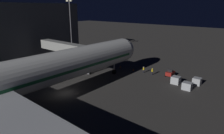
{
  "coord_description": "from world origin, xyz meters",
  "views": [
    {
      "loc": [
        -30.06,
        21.74,
        16.35
      ],
      "look_at": [
        -3.0,
        -10.84,
        3.5
      ],
      "focal_mm": 31.61,
      "sensor_mm": 36.0,
      "label": 1
    }
  ],
  "objects_px": {
    "jet_bridge": "(71,49)",
    "baggage_container_mid_row": "(176,80)",
    "apron_floodlight_mast": "(71,24)",
    "ground_crew_by_belt_loader": "(144,69)",
    "baggage_container_near_belt": "(197,81)",
    "traffic_cone_nose_starboard": "(120,67)",
    "ground_crew_near_nose_gear": "(152,71)",
    "baggage_tug_spare": "(170,73)",
    "traffic_cone_nose_port": "(133,70)",
    "baggage_container_far_row": "(187,86)"
  },
  "relations": [
    {
      "from": "baggage_container_mid_row",
      "to": "ground_crew_near_nose_gear",
      "type": "relative_size",
      "value": 0.98
    },
    {
      "from": "baggage_container_mid_row",
      "to": "jet_bridge",
      "type": "bearing_deg",
      "value": 16.37
    },
    {
      "from": "ground_crew_near_nose_gear",
      "to": "ground_crew_by_belt_loader",
      "type": "xyz_separation_m",
      "value": [
        2.55,
        -0.11,
        -0.09
      ]
    },
    {
      "from": "baggage_container_far_row",
      "to": "traffic_cone_nose_port",
      "type": "xyz_separation_m",
      "value": [
        15.71,
        -3.64,
        -0.51
      ]
    },
    {
      "from": "baggage_container_near_belt",
      "to": "baggage_container_far_row",
      "type": "xyz_separation_m",
      "value": [
        0.68,
        4.1,
        -0.0
      ]
    },
    {
      "from": "baggage_tug_spare",
      "to": "ground_crew_near_nose_gear",
      "type": "bearing_deg",
      "value": 25.73
    },
    {
      "from": "jet_bridge",
      "to": "baggage_container_mid_row",
      "type": "relative_size",
      "value": 12.05
    },
    {
      "from": "apron_floodlight_mast",
      "to": "ground_crew_by_belt_loader",
      "type": "bearing_deg",
      "value": 176.7
    },
    {
      "from": "baggage_tug_spare",
      "to": "traffic_cone_nose_port",
      "type": "bearing_deg",
      "value": 11.04
    },
    {
      "from": "baggage_container_mid_row",
      "to": "baggage_container_far_row",
      "type": "height_order",
      "value": "baggage_container_mid_row"
    },
    {
      "from": "ground_crew_by_belt_loader",
      "to": "traffic_cone_nose_starboard",
      "type": "relative_size",
      "value": 3.07
    },
    {
      "from": "jet_bridge",
      "to": "traffic_cone_nose_starboard",
      "type": "height_order",
      "value": "jet_bridge"
    },
    {
      "from": "baggage_container_near_belt",
      "to": "traffic_cone_nose_port",
      "type": "relative_size",
      "value": 3.04
    },
    {
      "from": "jet_bridge",
      "to": "ground_crew_by_belt_loader",
      "type": "xyz_separation_m",
      "value": [
        -16.99,
        -9.74,
        -4.81
      ]
    },
    {
      "from": "apron_floodlight_mast",
      "to": "ground_crew_by_belt_loader",
      "type": "distance_m",
      "value": 32.41
    },
    {
      "from": "baggage_container_mid_row",
      "to": "baggage_container_far_row",
      "type": "bearing_deg",
      "value": 150.87
    },
    {
      "from": "baggage_container_mid_row",
      "to": "baggage_container_near_belt",
      "type": "bearing_deg",
      "value": -148.53
    },
    {
      "from": "baggage_container_near_belt",
      "to": "baggage_container_mid_row",
      "type": "xyz_separation_m",
      "value": [
        3.83,
        2.35,
        0.03
      ]
    },
    {
      "from": "baggage_container_mid_row",
      "to": "ground_crew_near_nose_gear",
      "type": "height_order",
      "value": "ground_crew_near_nose_gear"
    },
    {
      "from": "apron_floodlight_mast",
      "to": "traffic_cone_nose_starboard",
      "type": "height_order",
      "value": "apron_floodlight_mast"
    },
    {
      "from": "ground_crew_near_nose_gear",
      "to": "baggage_tug_spare",
      "type": "bearing_deg",
      "value": -154.27
    },
    {
      "from": "apron_floodlight_mast",
      "to": "traffic_cone_nose_port",
      "type": "bearing_deg",
      "value": 176.17
    },
    {
      "from": "baggage_tug_spare",
      "to": "ground_crew_by_belt_loader",
      "type": "bearing_deg",
      "value": 15.44
    },
    {
      "from": "baggage_container_far_row",
      "to": "ground_crew_by_belt_loader",
      "type": "xyz_separation_m",
      "value": [
        12.62,
        -3.72,
        0.14
      ]
    },
    {
      "from": "jet_bridge",
      "to": "baggage_container_mid_row",
      "type": "bearing_deg",
      "value": -163.63
    },
    {
      "from": "ground_crew_near_nose_gear",
      "to": "traffic_cone_nose_starboard",
      "type": "bearing_deg",
      "value": -0.17
    },
    {
      "from": "baggage_container_mid_row",
      "to": "ground_crew_by_belt_loader",
      "type": "xyz_separation_m",
      "value": [
        9.47,
        -1.96,
        0.1
      ]
    },
    {
      "from": "baggage_container_near_belt",
      "to": "baggage_container_far_row",
      "type": "bearing_deg",
      "value": 80.57
    },
    {
      "from": "baggage_container_near_belt",
      "to": "traffic_cone_nose_starboard",
      "type": "height_order",
      "value": "baggage_container_near_belt"
    },
    {
      "from": "baggage_tug_spare",
      "to": "baggage_container_mid_row",
      "type": "relative_size",
      "value": 1.4
    },
    {
      "from": "baggage_container_near_belt",
      "to": "ground_crew_by_belt_loader",
      "type": "relative_size",
      "value": 0.99
    },
    {
      "from": "apron_floodlight_mast",
      "to": "baggage_tug_spare",
      "type": "height_order",
      "value": "apron_floodlight_mast"
    },
    {
      "from": "ground_crew_by_belt_loader",
      "to": "traffic_cone_nose_port",
      "type": "height_order",
      "value": "ground_crew_by_belt_loader"
    },
    {
      "from": "baggage_tug_spare",
      "to": "baggage_container_near_belt",
      "type": "relative_size",
      "value": 1.51
    },
    {
      "from": "ground_crew_near_nose_gear",
      "to": "traffic_cone_nose_port",
      "type": "bearing_deg",
      "value": -0.3
    },
    {
      "from": "apron_floodlight_mast",
      "to": "baggage_container_mid_row",
      "type": "distance_m",
      "value": 41.67
    },
    {
      "from": "baggage_container_far_row",
      "to": "traffic_cone_nose_port",
      "type": "bearing_deg",
      "value": -13.05
    },
    {
      "from": "apron_floodlight_mast",
      "to": "baggage_tug_spare",
      "type": "xyz_separation_m",
      "value": [
        -37.29,
        -0.02,
        -10.1
      ]
    },
    {
      "from": "traffic_cone_nose_port",
      "to": "ground_crew_near_nose_gear",
      "type": "bearing_deg",
      "value": 179.7
    },
    {
      "from": "baggage_tug_spare",
      "to": "traffic_cone_nose_starboard",
      "type": "distance_m",
      "value": 14.12
    },
    {
      "from": "ground_crew_by_belt_loader",
      "to": "ground_crew_near_nose_gear",
      "type": "bearing_deg",
      "value": 177.59
    },
    {
      "from": "apron_floodlight_mast",
      "to": "baggage_container_near_belt",
      "type": "xyz_separation_m",
      "value": [
        -44.09,
        1.39,
        -10.09
      ]
    },
    {
      "from": "jet_bridge",
      "to": "baggage_container_mid_row",
      "type": "height_order",
      "value": "jet_bridge"
    },
    {
      "from": "baggage_container_far_row",
      "to": "jet_bridge",
      "type": "bearing_deg",
      "value": 11.49
    },
    {
      "from": "baggage_tug_spare",
      "to": "traffic_cone_nose_port",
      "type": "height_order",
      "value": "baggage_tug_spare"
    },
    {
      "from": "baggage_container_mid_row",
      "to": "traffic_cone_nose_starboard",
      "type": "distance_m",
      "value": 17.08
    },
    {
      "from": "apron_floodlight_mast",
      "to": "ground_crew_by_belt_loader",
      "type": "xyz_separation_m",
      "value": [
        -30.8,
        1.78,
        -9.95
      ]
    },
    {
      "from": "apron_floodlight_mast",
      "to": "traffic_cone_nose_starboard",
      "type": "bearing_deg",
      "value": 175.45
    },
    {
      "from": "baggage_container_far_row",
      "to": "traffic_cone_nose_starboard",
      "type": "relative_size",
      "value": 3.38
    },
    {
      "from": "baggage_container_mid_row",
      "to": "ground_crew_by_belt_loader",
      "type": "relative_size",
      "value": 1.07
    }
  ]
}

